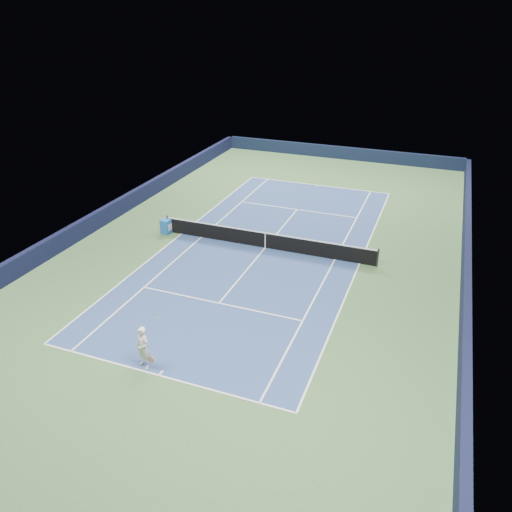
% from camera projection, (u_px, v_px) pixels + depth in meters
% --- Properties ---
extents(ground, '(40.00, 40.00, 0.00)m').
position_uv_depth(ground, '(265.00, 248.00, 28.92)').
color(ground, '#375B31').
rests_on(ground, ground).
extents(wall_far, '(22.00, 0.35, 1.10)m').
position_uv_depth(wall_far, '(340.00, 153.00, 45.16)').
color(wall_far, black).
rests_on(wall_far, ground).
extents(wall_right, '(0.35, 40.00, 1.10)m').
position_uv_depth(wall_right, '(466.00, 272.00, 25.22)').
color(wall_right, black).
rests_on(wall_right, ground).
extents(wall_left, '(0.35, 40.00, 1.10)m').
position_uv_depth(wall_left, '(108.00, 214.00, 32.12)').
color(wall_left, '#111333').
rests_on(wall_left, ground).
extents(court_surface, '(10.97, 23.77, 0.01)m').
position_uv_depth(court_surface, '(265.00, 248.00, 28.92)').
color(court_surface, navy).
rests_on(court_surface, ground).
extents(baseline_far, '(10.97, 0.08, 0.00)m').
position_uv_depth(baseline_far, '(317.00, 185.00, 38.80)').
color(baseline_far, white).
rests_on(baseline_far, ground).
extents(baseline_near, '(10.97, 0.08, 0.00)m').
position_uv_depth(baseline_near, '(159.00, 375.00, 19.03)').
color(baseline_near, white).
rests_on(baseline_near, ground).
extents(sideline_doubles_right, '(0.08, 23.77, 0.00)m').
position_uv_depth(sideline_doubles_right, '(360.00, 263.00, 27.17)').
color(sideline_doubles_right, white).
rests_on(sideline_doubles_right, ground).
extents(sideline_doubles_left, '(0.08, 23.77, 0.00)m').
position_uv_depth(sideline_doubles_left, '(182.00, 234.00, 30.67)').
color(sideline_doubles_left, white).
rests_on(sideline_doubles_left, ground).
extents(sideline_singles_right, '(0.08, 23.77, 0.00)m').
position_uv_depth(sideline_singles_right, '(335.00, 259.00, 27.61)').
color(sideline_singles_right, white).
rests_on(sideline_singles_right, ground).
extents(sideline_singles_left, '(0.08, 23.77, 0.00)m').
position_uv_depth(sideline_singles_left, '(202.00, 237.00, 30.23)').
color(sideline_singles_left, white).
rests_on(sideline_singles_left, ground).
extents(service_line_far, '(8.23, 0.08, 0.00)m').
position_uv_depth(service_line_far, '(297.00, 209.00, 34.24)').
color(service_line_far, white).
rests_on(service_line_far, ground).
extents(service_line_near, '(8.23, 0.08, 0.00)m').
position_uv_depth(service_line_near, '(219.00, 303.00, 23.60)').
color(service_line_near, white).
rests_on(service_line_near, ground).
extents(center_service_line, '(0.08, 12.80, 0.00)m').
position_uv_depth(center_service_line, '(265.00, 248.00, 28.92)').
color(center_service_line, white).
rests_on(center_service_line, ground).
extents(center_mark_far, '(0.08, 0.30, 0.00)m').
position_uv_depth(center_mark_far, '(317.00, 186.00, 38.68)').
color(center_mark_far, white).
rests_on(center_mark_far, ground).
extents(center_mark_near, '(0.08, 0.30, 0.00)m').
position_uv_depth(center_mark_near, '(161.00, 373.00, 19.16)').
color(center_mark_near, white).
rests_on(center_mark_near, ground).
extents(tennis_net, '(12.90, 0.10, 1.07)m').
position_uv_depth(tennis_net, '(265.00, 240.00, 28.69)').
color(tennis_net, black).
rests_on(tennis_net, ground).
extents(sponsor_cube, '(0.61, 0.56, 0.89)m').
position_uv_depth(sponsor_cube, '(166.00, 227.00, 30.56)').
color(sponsor_cube, '#1E5FB4').
rests_on(sponsor_cube, ground).
extents(tennis_player, '(0.86, 1.34, 1.79)m').
position_uv_depth(tennis_player, '(143.00, 348.00, 19.11)').
color(tennis_player, white).
rests_on(tennis_player, ground).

